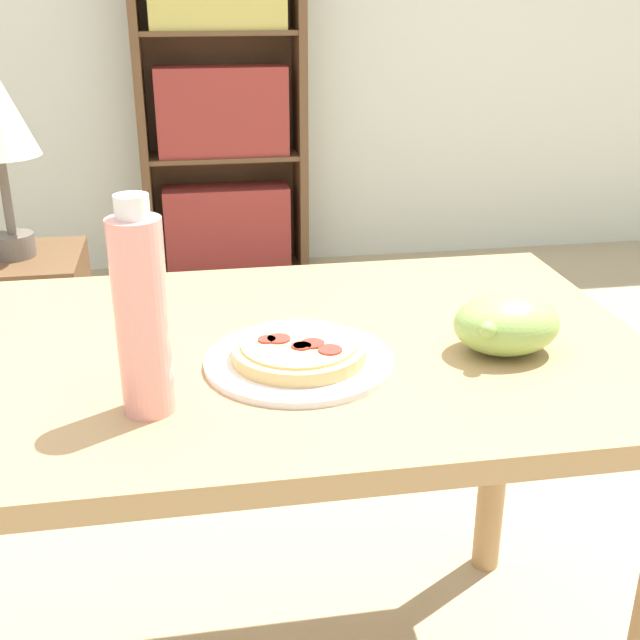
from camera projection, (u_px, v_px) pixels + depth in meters
name	position (u px, v px, depth m)	size (l,w,h in m)	color
dining_table	(210.00, 408.00, 1.23)	(1.33, 0.72, 0.72)	tan
pizza_on_plate	(299.00, 355.00, 1.14)	(0.27, 0.27, 0.04)	white
grape_bunch	(506.00, 324.00, 1.16)	(0.16, 0.12, 0.09)	#93BC5B
drink_bottle	(142.00, 314.00, 0.97)	(0.07, 0.07, 0.28)	pink
bookshelf	(222.00, 106.00, 3.42)	(0.71, 0.25, 1.58)	brown
side_table	(30.00, 349.00, 2.26)	(0.34, 0.34, 0.55)	brown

